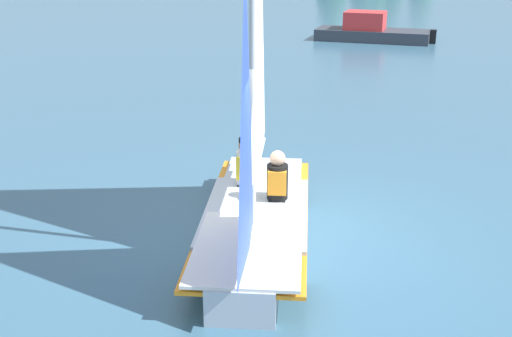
% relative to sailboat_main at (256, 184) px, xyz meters
% --- Properties ---
extents(ground_plane, '(260.00, 260.00, 0.00)m').
position_rel_sailboat_main_xyz_m(ground_plane, '(-0.01, -0.01, -0.82)').
color(ground_plane, '#38607A').
extents(sailboat_main, '(4.39, 3.46, 5.91)m').
position_rel_sailboat_main_xyz_m(sailboat_main, '(0.00, 0.00, 0.00)').
color(sailboat_main, '#B2BCCC').
rests_on(sailboat_main, ground_plane).
extents(sailor_helm, '(0.43, 0.41, 1.16)m').
position_rel_sailboat_main_xyz_m(sailor_helm, '(0.49, -0.02, -0.20)').
color(sailor_helm, black).
rests_on(sailor_helm, ground_plane).
extents(sailor_crew, '(0.43, 0.41, 1.16)m').
position_rel_sailboat_main_xyz_m(sailor_crew, '(0.69, 0.70, -0.19)').
color(sailor_crew, black).
rests_on(sailor_crew, ground_plane).
extents(motorboat_distant, '(2.95, 4.79, 1.15)m').
position_rel_sailboat_main_xyz_m(motorboat_distant, '(17.34, 7.02, -0.42)').
color(motorboat_distant, '#333842').
rests_on(motorboat_distant, ground_plane).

